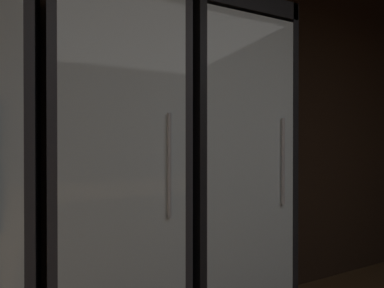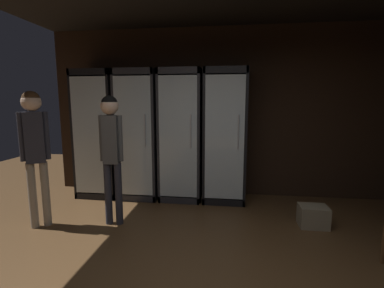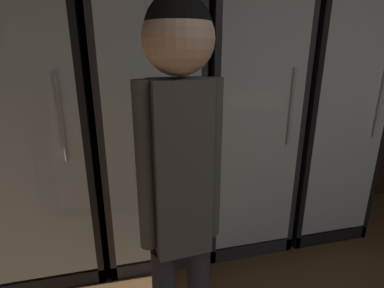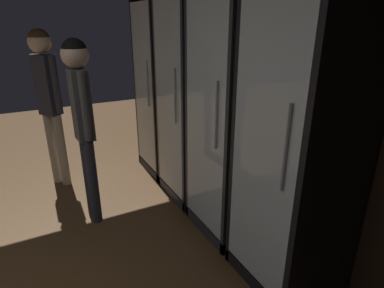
% 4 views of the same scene
% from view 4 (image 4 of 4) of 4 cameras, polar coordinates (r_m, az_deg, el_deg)
% --- Properties ---
extents(wall_back, '(6.00, 0.06, 2.80)m').
position_cam_4_polar(wall_back, '(2.33, 25.75, 9.52)').
color(wall_back, black).
rests_on(wall_back, ground).
extents(cooler_far_left, '(0.66, 0.63, 2.09)m').
position_cam_4_polar(cooler_far_left, '(3.87, -3.78, 9.79)').
color(cooler_far_left, black).
rests_on(cooler_far_left, ground).
extents(cooler_left, '(0.66, 0.63, 2.09)m').
position_cam_4_polar(cooler_left, '(3.26, 1.29, 7.62)').
color(cooler_left, '#2B2B30').
rests_on(cooler_left, ground).
extents(cooler_center, '(0.66, 0.63, 2.09)m').
position_cam_4_polar(cooler_center, '(2.69, 8.62, 4.41)').
color(cooler_center, '#2B2B30').
rests_on(cooler_center, ground).
extents(cooler_right, '(0.66, 0.63, 2.09)m').
position_cam_4_polar(cooler_right, '(2.19, 19.38, -0.41)').
color(cooler_right, black).
rests_on(cooler_right, ground).
extents(shopper_near, '(0.30, 0.22, 1.66)m').
position_cam_4_polar(shopper_near, '(2.89, -19.09, 5.96)').
color(shopper_near, '#2D2D38').
rests_on(shopper_near, ground).
extents(shopper_far, '(0.29, 0.24, 1.72)m').
position_cam_4_polar(shopper_far, '(3.74, -24.43, 8.99)').
color(shopper_far, gray).
rests_on(shopper_far, ground).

